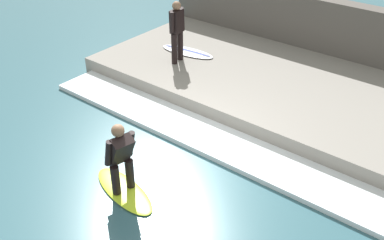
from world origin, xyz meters
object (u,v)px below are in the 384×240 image
object	(u,v)px
surfer_waiting_near	(177,29)
surfer_riding	(120,155)
surfboard_riding	(124,190)
surfboard_waiting_near	(187,52)

from	to	relation	value
surfer_waiting_near	surfer_riding	bearing A→B (deg)	-151.74
surfboard_riding	surfer_riding	distance (m)	0.82
surfboard_riding	surfer_riding	bearing A→B (deg)	-90.00
surfer_waiting_near	surfboard_waiting_near	world-z (taller)	surfer_waiting_near
surfboard_riding	surfer_waiting_near	world-z (taller)	surfer_waiting_near
surfer_riding	surfboard_waiting_near	distance (m)	5.61
surfboard_riding	surfboard_waiting_near	size ratio (longest dim) A/B	1.02
surfboard_riding	surfer_waiting_near	distance (m)	5.15
surfer_riding	surfboard_riding	bearing A→B (deg)	90.00
surfer_waiting_near	surfboard_waiting_near	size ratio (longest dim) A/B	0.98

